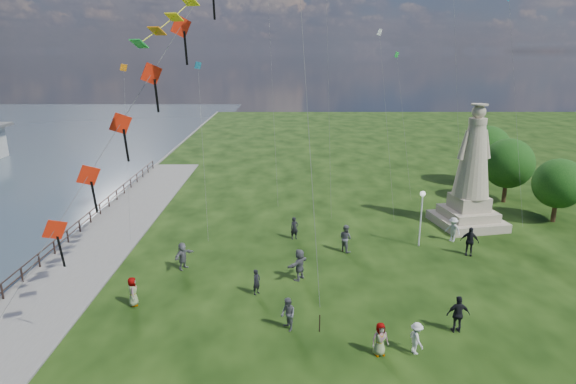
{
  "coord_description": "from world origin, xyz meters",
  "views": [
    {
      "loc": [
        -1.04,
        -17.17,
        12.87
      ],
      "look_at": [
        -1.0,
        8.0,
        5.5
      ],
      "focal_mm": 30.0,
      "sensor_mm": 36.0,
      "label": 1
    }
  ],
  "objects_px": {
    "person_3": "(458,314)",
    "person_8": "(453,229)",
    "person_1": "(288,314)",
    "person_9": "(470,241)",
    "person_10": "(133,291)",
    "person_6": "(294,228)",
    "person_0": "(257,282)",
    "person_4": "(380,339)",
    "person_5": "(183,256)",
    "statue": "(471,181)",
    "person_11": "(299,264)",
    "person_7": "(346,238)",
    "person_2": "(416,338)",
    "lamppost": "(422,207)"
  },
  "relations": [
    {
      "from": "person_0",
      "to": "person_3",
      "type": "xyz_separation_m",
      "value": [
        9.78,
        -3.74,
        0.21
      ]
    },
    {
      "from": "person_1",
      "to": "person_9",
      "type": "xyz_separation_m",
      "value": [
        11.88,
        8.83,
        0.14
      ]
    },
    {
      "from": "person_2",
      "to": "person_6",
      "type": "height_order",
      "value": "person_6"
    },
    {
      "from": "person_10",
      "to": "person_6",
      "type": "bearing_deg",
      "value": -57.4
    },
    {
      "from": "person_4",
      "to": "person_2",
      "type": "bearing_deg",
      "value": -9.16
    },
    {
      "from": "person_6",
      "to": "person_11",
      "type": "distance_m",
      "value": 6.37
    },
    {
      "from": "person_9",
      "to": "person_8",
      "type": "bearing_deg",
      "value": 115.69
    },
    {
      "from": "person_8",
      "to": "person_10",
      "type": "height_order",
      "value": "person_8"
    },
    {
      "from": "person_2",
      "to": "person_6",
      "type": "bearing_deg",
      "value": 5.1
    },
    {
      "from": "person_10",
      "to": "person_11",
      "type": "bearing_deg",
      "value": -86.07
    },
    {
      "from": "person_0",
      "to": "person_9",
      "type": "height_order",
      "value": "person_9"
    },
    {
      "from": "person_1",
      "to": "statue",
      "type": "bearing_deg",
      "value": 110.02
    },
    {
      "from": "statue",
      "to": "lamppost",
      "type": "distance_m",
      "value": 6.35
    },
    {
      "from": "person_1",
      "to": "person_4",
      "type": "distance_m",
      "value": 4.49
    },
    {
      "from": "person_4",
      "to": "person_9",
      "type": "relative_size",
      "value": 0.8
    },
    {
      "from": "person_3",
      "to": "person_11",
      "type": "relative_size",
      "value": 0.98
    },
    {
      "from": "statue",
      "to": "person_1",
      "type": "bearing_deg",
      "value": -144.99
    },
    {
      "from": "lamppost",
      "to": "person_9",
      "type": "xyz_separation_m",
      "value": [
        2.85,
        -1.56,
        -1.86
      ]
    },
    {
      "from": "person_3",
      "to": "person_10",
      "type": "height_order",
      "value": "person_3"
    },
    {
      "from": "person_0",
      "to": "person_1",
      "type": "bearing_deg",
      "value": -116.82
    },
    {
      "from": "person_3",
      "to": "person_6",
      "type": "distance_m",
      "value": 14.09
    },
    {
      "from": "person_1",
      "to": "person_10",
      "type": "bearing_deg",
      "value": -132.51
    },
    {
      "from": "person_1",
      "to": "person_4",
      "type": "relative_size",
      "value": 1.07
    },
    {
      "from": "person_7",
      "to": "person_9",
      "type": "bearing_deg",
      "value": -133.96
    },
    {
      "from": "person_2",
      "to": "person_6",
      "type": "relative_size",
      "value": 0.92
    },
    {
      "from": "person_1",
      "to": "person_3",
      "type": "xyz_separation_m",
      "value": [
        8.06,
        -0.18,
        0.11
      ]
    },
    {
      "from": "person_7",
      "to": "person_6",
      "type": "bearing_deg",
      "value": 17.44
    },
    {
      "from": "person_0",
      "to": "person_4",
      "type": "xyz_separation_m",
      "value": [
        5.75,
        -5.54,
        0.05
      ]
    },
    {
      "from": "person_0",
      "to": "person_5",
      "type": "bearing_deg",
      "value": 93.16
    },
    {
      "from": "person_2",
      "to": "person_5",
      "type": "xyz_separation_m",
      "value": [
        -12.09,
        8.65,
        0.11
      ]
    },
    {
      "from": "person_8",
      "to": "lamppost",
      "type": "bearing_deg",
      "value": -113.22
    },
    {
      "from": "statue",
      "to": "person_10",
      "type": "distance_m",
      "value": 25.24
    },
    {
      "from": "person_7",
      "to": "person_9",
      "type": "height_order",
      "value": "person_9"
    },
    {
      "from": "lamppost",
      "to": "person_0",
      "type": "relative_size",
      "value": 2.7
    },
    {
      "from": "person_7",
      "to": "person_11",
      "type": "relative_size",
      "value": 0.99
    },
    {
      "from": "person_5",
      "to": "person_8",
      "type": "relative_size",
      "value": 0.98
    },
    {
      "from": "person_3",
      "to": "person_8",
      "type": "xyz_separation_m",
      "value": [
        3.54,
        11.42,
        -0.05
      ]
    },
    {
      "from": "lamppost",
      "to": "person_9",
      "type": "relative_size",
      "value": 2.02
    },
    {
      "from": "person_0",
      "to": "person_8",
      "type": "height_order",
      "value": "person_8"
    },
    {
      "from": "person_1",
      "to": "person_5",
      "type": "distance_m",
      "value": 9.35
    },
    {
      "from": "person_1",
      "to": "person_8",
      "type": "height_order",
      "value": "person_8"
    },
    {
      "from": "person_1",
      "to": "person_11",
      "type": "bearing_deg",
      "value": 146.37
    },
    {
      "from": "person_5",
      "to": "person_7",
      "type": "relative_size",
      "value": 0.92
    },
    {
      "from": "statue",
      "to": "person_2",
      "type": "relative_size",
      "value": 6.2
    },
    {
      "from": "person_5",
      "to": "person_11",
      "type": "distance_m",
      "value": 7.26
    },
    {
      "from": "person_2",
      "to": "person_0",
      "type": "bearing_deg",
      "value": 37.81
    },
    {
      "from": "person_3",
      "to": "person_7",
      "type": "distance_m",
      "value": 10.54
    },
    {
      "from": "lamppost",
      "to": "person_6",
      "type": "bearing_deg",
      "value": 171.32
    },
    {
      "from": "statue",
      "to": "person_5",
      "type": "relative_size",
      "value": 5.4
    },
    {
      "from": "person_11",
      "to": "person_10",
      "type": "bearing_deg",
      "value": -34.68
    }
  ]
}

